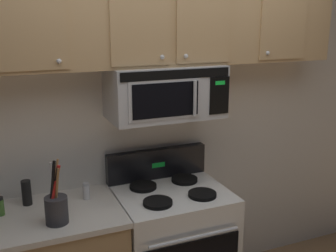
# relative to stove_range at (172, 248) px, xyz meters

# --- Properties ---
(back_wall) EXTENTS (5.20, 0.10, 2.70)m
(back_wall) POSITION_rel_stove_range_xyz_m (0.00, 0.37, 0.88)
(back_wall) COLOR silver
(back_wall) RESTS_ON ground_plane
(stove_range) EXTENTS (0.76, 0.69, 1.12)m
(stove_range) POSITION_rel_stove_range_xyz_m (0.00, 0.00, 0.00)
(stove_range) COLOR white
(stove_range) RESTS_ON ground_plane
(over_range_microwave) EXTENTS (0.76, 0.43, 0.35)m
(over_range_microwave) POSITION_rel_stove_range_xyz_m (-0.00, 0.12, 1.11)
(over_range_microwave) COLOR #B7BABF
(upper_cabinets) EXTENTS (2.50, 0.36, 0.55)m
(upper_cabinets) POSITION_rel_stove_range_xyz_m (-0.00, 0.15, 1.56)
(upper_cabinets) COLOR tan
(utensil_crock_charcoal) EXTENTS (0.13, 0.13, 0.38)m
(utensil_crock_charcoal) POSITION_rel_stove_range_xyz_m (-0.79, -0.14, 0.53)
(utensil_crock_charcoal) COLOR #2D2D33
(utensil_crock_charcoal) RESTS_ON counter_segment
(salt_shaker) EXTENTS (0.04, 0.04, 0.11)m
(salt_shaker) POSITION_rel_stove_range_xyz_m (-0.56, 0.11, 0.49)
(salt_shaker) COLOR white
(salt_shaker) RESTS_ON counter_segment
(pepper_mill) EXTENTS (0.06, 0.06, 0.16)m
(pepper_mill) POSITION_rel_stove_range_xyz_m (-0.93, 0.18, 0.51)
(pepper_mill) COLOR black
(pepper_mill) RESTS_ON counter_segment
(spice_jar) EXTENTS (0.04, 0.04, 0.12)m
(spice_jar) POSITION_rel_stove_range_xyz_m (-1.09, 0.09, 0.49)
(spice_jar) COLOR #4C7F33
(spice_jar) RESTS_ON counter_segment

